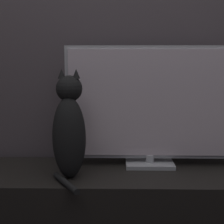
{
  "coord_description": "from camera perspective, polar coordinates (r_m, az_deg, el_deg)",
  "views": [
    {
      "loc": [
        0.01,
        -0.55,
        0.95
      ],
      "look_at": [
        -0.01,
        0.96,
        0.71
      ],
      "focal_mm": 50.0,
      "sensor_mm": 36.0,
      "label": 1
    }
  ],
  "objects": [
    {
      "name": "cat",
      "position": [
        1.47,
        -7.82,
        -3.32
      ],
      "size": [
        0.16,
        0.3,
        0.51
      ],
      "rotation": [
        0.0,
        0.0,
        -0.03
      ],
      "color": "black",
      "rests_on": "tv_stand"
    },
    {
      "name": "tv_stand",
      "position": [
        1.68,
        0.49,
        -17.26
      ],
      "size": [
        1.49,
        0.44,
        0.4
      ],
      "color": "black",
      "rests_on": "ground_plane"
    },
    {
      "name": "tv",
      "position": [
        1.62,
        7.1,
        1.1
      ],
      "size": [
        0.88,
        0.15,
        0.63
      ],
      "color": "#B7B7BC",
      "rests_on": "tv_stand"
    }
  ]
}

